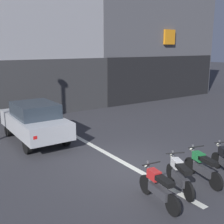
# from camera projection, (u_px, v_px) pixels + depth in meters

# --- Properties ---
(ground_plane) EXTENTS (120.00, 120.00, 0.00)m
(ground_plane) POSITION_uv_depth(u_px,v_px,m) (131.00, 167.00, 9.39)
(ground_plane) COLOR #333338
(lane_centre_line) EXTENTS (0.20, 18.00, 0.01)m
(lane_centre_line) POSITION_uv_depth(u_px,v_px,m) (57.00, 126.00, 14.23)
(lane_centre_line) COLOR silver
(lane_centre_line) RESTS_ON ground
(car_silver_crossing_near) EXTENTS (1.78, 4.11, 1.64)m
(car_silver_crossing_near) POSITION_uv_depth(u_px,v_px,m) (35.00, 120.00, 11.81)
(car_silver_crossing_near) COLOR black
(car_silver_crossing_near) RESTS_ON ground
(motorcycle_red_row_leftmost) EXTENTS (0.55, 1.66, 0.98)m
(motorcycle_red_row_leftmost) POSITION_uv_depth(u_px,v_px,m) (158.00, 187.00, 7.09)
(motorcycle_red_row_leftmost) COLOR black
(motorcycle_red_row_leftmost) RESTS_ON ground
(motorcycle_white_row_left_mid) EXTENTS (0.75, 1.57, 0.98)m
(motorcycle_white_row_left_mid) POSITION_uv_depth(u_px,v_px,m) (179.00, 174.00, 7.77)
(motorcycle_white_row_left_mid) COLOR black
(motorcycle_white_row_left_mid) RESTS_ON ground
(motorcycle_green_row_centre) EXTENTS (0.57, 1.64, 0.98)m
(motorcycle_green_row_centre) POSITION_uv_depth(u_px,v_px,m) (202.00, 166.00, 8.29)
(motorcycle_green_row_centre) COLOR black
(motorcycle_green_row_centre) RESTS_ON ground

